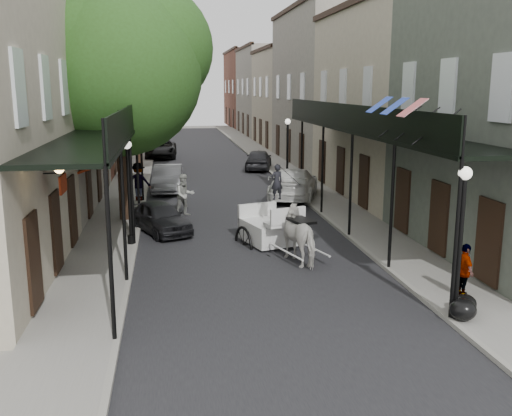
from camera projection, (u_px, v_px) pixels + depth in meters
name	position (u px, v px, depth m)	size (l,w,h in m)	color
ground	(274.00, 301.00, 15.27)	(140.00, 140.00, 0.00)	gray
road	(214.00, 181.00, 34.60)	(8.00, 90.00, 0.01)	black
sidewalk_left	(130.00, 182.00, 33.85)	(2.20, 90.00, 0.12)	gray
sidewalk_right	(295.00, 178.00, 35.33)	(2.20, 90.00, 0.12)	gray
building_row_left	(85.00, 92.00, 41.89)	(5.00, 80.00, 10.50)	#B6AB92
building_row_right	(313.00, 91.00, 44.45)	(5.00, 80.00, 10.50)	gray
gallery_left	(109.00, 131.00, 20.46)	(2.20, 18.05, 4.88)	black
gallery_right	(364.00, 129.00, 21.88)	(2.20, 18.05, 4.88)	black
tree_near	(128.00, 65.00, 23.13)	(7.31, 6.80, 9.63)	#382619
tree_far	(142.00, 83.00, 36.79)	(6.45, 6.00, 8.61)	#382619
lamppost_right_near	(460.00, 241.00, 13.52)	(0.32, 0.32, 3.71)	black
lamppost_left	(129.00, 191.00, 20.03)	(0.32, 0.32, 3.71)	black
lamppost_right_far	(287.00, 150.00, 32.85)	(0.32, 0.32, 3.71)	black
horse	(303.00, 235.00, 18.49)	(0.98, 2.15, 1.81)	beige
carriage	(264.00, 210.00, 20.92)	(2.37, 3.00, 3.04)	black
pedestrian_walking	(185.00, 195.00, 25.15)	(0.91, 0.71, 1.87)	#A0A198
pedestrian_sidewalk_left	(138.00, 182.00, 28.01)	(1.20, 0.69, 1.86)	gray
pedestrian_sidewalk_right	(465.00, 271.00, 15.10)	(0.86, 0.36, 1.47)	gray
car_left_near	(160.00, 217.00, 22.33)	(1.47, 3.66, 1.25)	black
car_left_mid	(168.00, 178.00, 31.12)	(1.50, 4.30, 1.42)	gray
car_left_far	(161.00, 149.00, 45.80)	(2.36, 5.11, 1.42)	black
car_right_near	(294.00, 183.00, 29.17)	(2.18, 5.36, 1.55)	white
car_right_far	(259.00, 159.00, 39.21)	(1.68, 4.17, 1.42)	black
trash_bags	(464.00, 307.00, 13.87)	(0.90, 1.05, 0.55)	black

